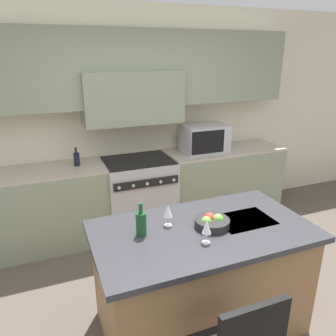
{
  "coord_description": "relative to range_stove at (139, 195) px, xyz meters",
  "views": [
    {
      "loc": [
        -1.04,
        -1.74,
        2.14
      ],
      "look_at": [
        -0.0,
        0.88,
        1.15
      ],
      "focal_mm": 35.0,
      "sensor_mm": 36.0,
      "label": 1
    }
  ],
  "objects": [
    {
      "name": "oil_bottle_on_counter",
      "position": [
        -0.7,
        0.04,
        0.55
      ],
      "size": [
        0.07,
        0.07,
        0.21
      ],
      "color": "black",
      "rests_on": "back_counter"
    },
    {
      "name": "fruit_bowl",
      "position": [
        0.07,
        -1.7,
        0.47
      ],
      "size": [
        0.26,
        0.26,
        0.1
      ],
      "color": "black",
      "rests_on": "kitchen_island"
    },
    {
      "name": "wine_glass_near",
      "position": [
        -0.07,
        -1.89,
        0.55
      ],
      "size": [
        0.06,
        0.06,
        0.17
      ],
      "color": "white",
      "rests_on": "kitchen_island"
    },
    {
      "name": "back_cabinetry",
      "position": [
        0.0,
        0.26,
        1.15
      ],
      "size": [
        10.0,
        0.46,
        2.7
      ],
      "color": "beige",
      "rests_on": "ground_plane"
    },
    {
      "name": "wine_bottle",
      "position": [
        -0.46,
        -1.62,
        0.53
      ],
      "size": [
        0.08,
        0.08,
        0.25
      ],
      "color": "#194723",
      "rests_on": "kitchen_island"
    },
    {
      "name": "kitchen_island",
      "position": [
        -0.0,
        -1.7,
        -0.01
      ],
      "size": [
        1.65,
        0.92,
        0.9
      ],
      "color": "olive",
      "rests_on": "ground_plane"
    },
    {
      "name": "wine_glass_far",
      "position": [
        -0.23,
        -1.57,
        0.55
      ],
      "size": [
        0.06,
        0.06,
        0.17
      ],
      "color": "white",
      "rests_on": "kitchen_island"
    },
    {
      "name": "back_counter",
      "position": [
        0.0,
        0.02,
        0.0
      ],
      "size": [
        4.0,
        0.62,
        0.93
      ],
      "color": "gray",
      "rests_on": "ground_plane"
    },
    {
      "name": "microwave",
      "position": [
        0.91,
        0.02,
        0.64
      ],
      "size": [
        0.57,
        0.4,
        0.35
      ],
      "color": "#B7B7BC",
      "rests_on": "back_counter"
    },
    {
      "name": "range_stove",
      "position": [
        0.0,
        0.0,
        0.0
      ],
      "size": [
        0.83,
        0.7,
        0.93
      ],
      "color": "#B7B7BC",
      "rests_on": "ground_plane"
    }
  ]
}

